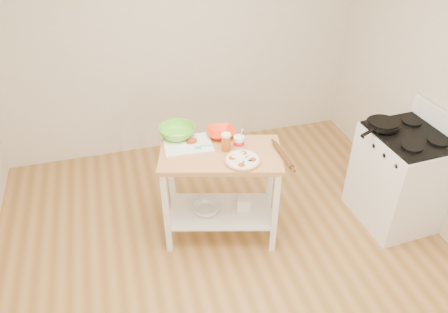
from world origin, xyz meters
TOP-DOWN VIEW (x-y plane):
  - room_shell at (0.00, 0.00)m, footprint 4.04×4.54m
  - prep_island at (0.04, 0.65)m, footprint 1.11×0.79m
  - gas_stove at (1.69, 0.41)m, footprint 0.65×0.75m
  - skillet at (1.50, 0.58)m, footprint 0.44×0.29m
  - pizza at (0.18, 0.47)m, footprint 0.29×0.29m
  - cutting_board at (-0.19, 0.84)m, footprint 0.42×0.32m
  - spatula at (-0.08, 0.75)m, footprint 0.16×0.05m
  - knife at (-0.28, 0.95)m, footprint 0.27×0.06m
  - orange_bowl at (0.11, 0.89)m, footprint 0.25×0.25m
  - green_bowl at (-0.25, 0.98)m, footprint 0.44×0.44m
  - beer_pint at (0.10, 0.67)m, footprint 0.08×0.08m
  - yogurt_tub at (0.21, 0.67)m, footprint 0.09×0.09m
  - rolling_pin at (0.51, 0.45)m, footprint 0.05×0.36m
  - shelf_glass_bowl at (-0.09, 0.66)m, footprint 0.32×0.32m
  - shelf_bin at (0.25, 0.63)m, footprint 0.14×0.14m

SIDE VIEW (x-z plane):
  - shelf_glass_bowl at x=-0.09m, z-range 0.26..0.33m
  - shelf_bin at x=0.25m, z-range 0.26..0.38m
  - gas_stove at x=1.69m, z-range -0.08..1.03m
  - prep_island at x=0.04m, z-range 0.19..1.09m
  - cutting_board at x=-0.19m, z-range 0.89..0.93m
  - pizza at x=0.18m, z-range 0.89..0.94m
  - spatula at x=-0.08m, z-range 0.91..0.92m
  - knife at x=-0.28m, z-range 0.91..0.92m
  - rolling_pin at x=0.51m, z-range 0.90..0.94m
  - orange_bowl at x=0.11m, z-range 0.90..0.96m
  - green_bowl at x=-0.25m, z-range 0.90..1.00m
  - yogurt_tub at x=0.21m, z-range 0.86..1.05m
  - skillet at x=1.50m, z-range 0.96..0.99m
  - beer_pint at x=0.10m, z-range 0.90..1.06m
  - room_shell at x=0.00m, z-range -0.02..2.72m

